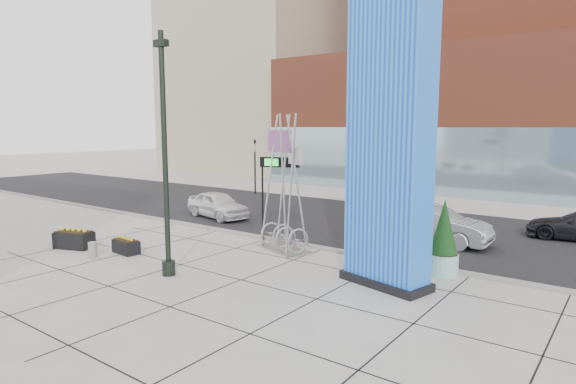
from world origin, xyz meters
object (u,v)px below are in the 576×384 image
Objects in this scene: public_art_sculpture at (284,215)px; overhead_street_sign at (274,170)px; car_white_west at (218,205)px; blue_pylon at (389,140)px; concrete_bollard at (93,250)px; lamp_post at (166,179)px; car_silver_mid at (432,225)px.

public_art_sculpture is 2.25m from overhead_street_sign.
overhead_street_sign is 0.87× the size of car_white_west.
blue_pylon is 7.03m from overhead_street_sign.
overhead_street_sign reaches higher than car_white_west.
concrete_bollard is at bearing -146.30° from blue_pylon.
lamp_post is at bearing -132.47° from car_white_west.
blue_pylon is at bearing 2.59° from public_art_sculpture.
car_silver_mid is at bearing 66.62° from public_art_sculpture.
public_art_sculpture is at bearing 137.25° from car_silver_mid.
overhead_street_sign reaches higher than concrete_bollard.
overhead_street_sign is at bearing 173.51° from blue_pylon.
lamp_post is 5.87m from overhead_street_sign.
public_art_sculpture is at bearing 45.64° from concrete_bollard.
public_art_sculpture is at bearing 77.06° from lamp_post.
concrete_bollard is 14.12m from car_silver_mid.
blue_pylon reaches higher than car_white_west.
public_art_sculpture is 1.31× the size of car_white_west.
concrete_bollard is at bearing -114.96° from public_art_sculpture.
lamp_post is 10.76m from car_white_west.
car_white_west is (-12.51, 5.02, -3.92)m from blue_pylon.
lamp_post is at bearing 150.40° from car_silver_mid.
car_silver_mid is at bearing 60.37° from lamp_post.
concrete_bollard is 7.97m from overhead_street_sign.
lamp_post is 11.65m from car_silver_mid.
blue_pylon is 2.24× the size of car_white_west.
public_art_sculpture is 1.14× the size of car_silver_mid.
blue_pylon is 1.72× the size of public_art_sculpture.
car_silver_mid is (5.64, 4.02, -2.40)m from overhead_street_sign.
car_white_west is at bearing 102.54° from concrete_bollard.
public_art_sculpture reaches higher than overhead_street_sign.
blue_pylon is at bearing 28.38° from lamp_post.
public_art_sculpture is (-5.27, 1.59, -3.18)m from blue_pylon.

